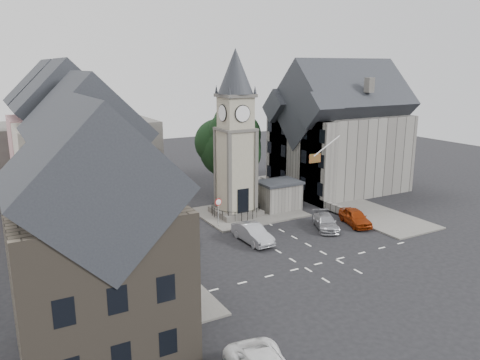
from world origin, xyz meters
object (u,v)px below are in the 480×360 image
clock_tower (236,135)px  pedestrian (298,196)px  car_east_red (355,217)px  stone_shelter (279,195)px  car_west_blue (155,263)px

clock_tower → pedestrian: bearing=3.8°
clock_tower → car_east_red: size_ratio=3.70×
pedestrian → clock_tower: bearing=-15.4°
clock_tower → stone_shelter: size_ratio=3.78×
car_east_red → stone_shelter: bearing=132.6°
clock_tower → stone_shelter: bearing=-5.8°
car_west_blue → clock_tower: bearing=-18.7°
car_west_blue → car_east_red: car_east_red is taller
car_east_red → pedestrian: pedestrian is taller
clock_tower → stone_shelter: clock_tower is taller
car_west_blue → car_east_red: size_ratio=0.95×
car_west_blue → pedestrian: (19.50, 9.49, 0.06)m
car_west_blue → car_east_red: bearing=-53.8°
car_east_red → pedestrian: 8.52m
car_west_blue → pedestrian: 21.69m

